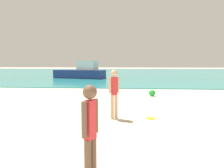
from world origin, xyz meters
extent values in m
cube|color=teal|center=(0.00, 45.99, 0.03)|extent=(160.00, 60.00, 0.06)
cylinder|color=#DDAD84|center=(0.38, 7.28, 0.41)|extent=(0.11, 0.11, 0.81)
cylinder|color=#DDAD84|center=(0.50, 7.35, 0.41)|extent=(0.11, 0.11, 0.81)
cube|color=red|center=(0.44, 7.31, 1.12)|extent=(0.22, 0.19, 0.61)
sphere|color=#DDAD84|center=(0.44, 7.31, 1.55)|extent=(0.22, 0.22, 0.22)
cylinder|color=#DDAD84|center=(0.31, 7.24, 1.15)|extent=(0.08, 0.08, 0.54)
cylinder|color=#DDAD84|center=(0.57, 7.39, 1.15)|extent=(0.08, 0.08, 0.54)
cylinder|color=yellow|center=(1.68, 7.41, 0.01)|extent=(0.30, 0.30, 0.03)
cylinder|color=brown|center=(0.38, 3.11, 0.38)|extent=(0.10, 0.10, 0.76)
cylinder|color=brown|center=(0.43, 3.24, 0.38)|extent=(0.10, 0.10, 0.76)
cube|color=red|center=(0.41, 3.18, 1.05)|extent=(0.17, 0.21, 0.57)
sphere|color=brown|center=(0.41, 3.18, 1.46)|extent=(0.21, 0.21, 0.21)
cylinder|color=brown|center=(0.35, 3.05, 1.08)|extent=(0.08, 0.08, 0.51)
cylinder|color=brown|center=(0.47, 3.30, 1.08)|extent=(0.08, 0.08, 0.51)
cube|color=navy|center=(-5.31, 26.26, 0.57)|extent=(6.63, 3.75, 1.01)
cube|color=silver|center=(-4.22, 25.93, 1.64)|extent=(2.58, 2.01, 1.14)
sphere|color=green|center=(2.23, 12.58, 0.18)|extent=(0.37, 0.37, 0.37)
camera|label=1|loc=(0.98, 0.16, 1.86)|focal=34.61mm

